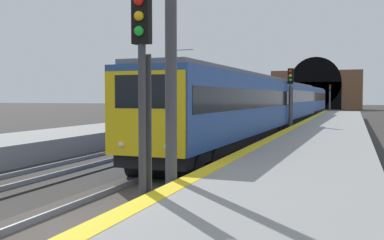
{
  "coord_description": "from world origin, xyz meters",
  "views": [
    {
      "loc": [
        -8.08,
        -5.98,
        2.89
      ],
      "look_at": [
        9.33,
        0.22,
        1.94
      ],
      "focal_mm": 42.64,
      "sensor_mm": 36.0,
      "label": 1
    }
  ],
  "objects_px": {
    "railway_signal_near": "(142,89)",
    "railway_signal_mid": "(290,96)",
    "railway_signal_far": "(330,96)",
    "catenary_mast_near": "(174,83)",
    "train_main_approaching": "(287,102)",
    "train_adjacent_platform": "(259,101)"
  },
  "relations": [
    {
      "from": "railway_signal_mid",
      "to": "railway_signal_far",
      "type": "relative_size",
      "value": 0.95
    },
    {
      "from": "train_main_approaching",
      "to": "railway_signal_near",
      "type": "relative_size",
      "value": 12.3
    },
    {
      "from": "train_main_approaching",
      "to": "catenary_mast_near",
      "type": "distance_m",
      "value": 11.93
    },
    {
      "from": "train_adjacent_platform",
      "to": "railway_signal_far",
      "type": "relative_size",
      "value": 11.16
    },
    {
      "from": "railway_signal_mid",
      "to": "railway_signal_far",
      "type": "xyz_separation_m",
      "value": [
        53.72,
        0.0,
        0.13
      ]
    },
    {
      "from": "railway_signal_near",
      "to": "catenary_mast_near",
      "type": "relative_size",
      "value": 0.6
    },
    {
      "from": "train_main_approaching",
      "to": "train_adjacent_platform",
      "type": "relative_size",
      "value": 1.09
    },
    {
      "from": "train_main_approaching",
      "to": "railway_signal_near",
      "type": "height_order",
      "value": "railway_signal_near"
    },
    {
      "from": "railway_signal_near",
      "to": "catenary_mast_near",
      "type": "bearing_deg",
      "value": -159.11
    },
    {
      "from": "train_main_approaching",
      "to": "train_adjacent_platform",
      "type": "distance_m",
      "value": 10.72
    },
    {
      "from": "railway_signal_far",
      "to": "catenary_mast_near",
      "type": "relative_size",
      "value": 0.61
    },
    {
      "from": "railway_signal_mid",
      "to": "catenary_mast_near",
      "type": "relative_size",
      "value": 0.58
    },
    {
      "from": "train_adjacent_platform",
      "to": "railway_signal_mid",
      "type": "relative_size",
      "value": 11.71
    },
    {
      "from": "train_adjacent_platform",
      "to": "railway_signal_far",
      "type": "xyz_separation_m",
      "value": [
        31.87,
        -6.54,
        0.72
      ]
    },
    {
      "from": "railway_signal_near",
      "to": "railway_signal_mid",
      "type": "distance_m",
      "value": 23.18
    },
    {
      "from": "train_main_approaching",
      "to": "catenary_mast_near",
      "type": "xyz_separation_m",
      "value": [
        0.35,
        11.77,
        1.9
      ]
    },
    {
      "from": "train_main_approaching",
      "to": "train_adjacent_platform",
      "type": "bearing_deg",
      "value": -152.84
    },
    {
      "from": "railway_signal_mid",
      "to": "catenary_mast_near",
      "type": "xyz_separation_m",
      "value": [
        12.54,
        13.63,
        1.33
      ]
    },
    {
      "from": "train_adjacent_platform",
      "to": "catenary_mast_near",
      "type": "relative_size",
      "value": 6.8
    },
    {
      "from": "train_main_approaching",
      "to": "train_adjacent_platform",
      "type": "xyz_separation_m",
      "value": [
        9.65,
        4.67,
        -0.02
      ]
    },
    {
      "from": "train_main_approaching",
      "to": "railway_signal_near",
      "type": "xyz_separation_m",
      "value": [
        -35.37,
        -1.86,
        0.68
      ]
    },
    {
      "from": "railway_signal_near",
      "to": "railway_signal_mid",
      "type": "height_order",
      "value": "railway_signal_near"
    }
  ]
}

